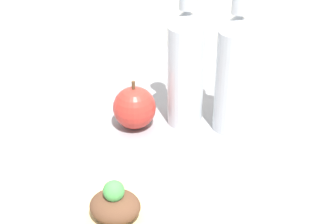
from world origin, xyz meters
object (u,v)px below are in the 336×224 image
(cider_bottle_left, at_px, (186,64))
(cider_bottle_right, at_px, (234,69))
(plate, at_px, (116,221))
(plated_food, at_px, (115,208))
(apple, at_px, (134,108))

(cider_bottle_left, relative_size, cider_bottle_right, 1.00)
(plate, xyz_separation_m, plated_food, (0.00, -0.00, 0.02))
(plate, xyz_separation_m, cider_bottle_right, (0.13, 0.29, 0.11))
(plate, distance_m, plated_food, 0.02)
(plate, relative_size, apple, 2.52)
(plated_food, xyz_separation_m, cider_bottle_right, (0.13, 0.29, 0.09))
(plated_food, bearing_deg, cider_bottle_right, 65.92)
(plated_food, relative_size, cider_bottle_left, 0.49)
(plate, height_order, cider_bottle_right, cider_bottle_right)
(cider_bottle_left, xyz_separation_m, apple, (-0.09, -0.04, -0.08))
(plate, bearing_deg, apple, 100.52)
(cider_bottle_left, bearing_deg, apple, -157.44)
(cider_bottle_left, xyz_separation_m, cider_bottle_right, (0.09, 0.00, 0.00))
(plated_food, xyz_separation_m, apple, (-0.05, 0.25, 0.01))
(cider_bottle_right, bearing_deg, apple, -168.18)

